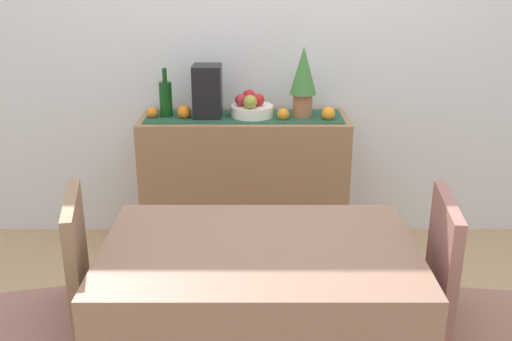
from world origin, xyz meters
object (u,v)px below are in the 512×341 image
at_px(fruit_bowl, 252,111).
at_px(sideboard_console, 245,184).
at_px(coffee_maker, 207,91).
at_px(potted_plant, 303,78).
at_px(dining_table, 259,335).
at_px(wine_bottle, 166,99).

bearing_deg(fruit_bowl, sideboard_console, 180.00).
xyz_separation_m(coffee_maker, potted_plant, (0.54, 0.00, 0.08)).
relative_size(fruit_bowl, dining_table, 0.22).
xyz_separation_m(sideboard_console, fruit_bowl, (0.05, 0.00, 0.45)).
xyz_separation_m(fruit_bowl, coffee_maker, (-0.25, 0.00, 0.11)).
relative_size(wine_bottle, potted_plant, 0.70).
distance_m(fruit_bowl, coffee_maker, 0.28).
relative_size(sideboard_console, coffee_maker, 4.00).
relative_size(coffee_maker, potted_plant, 0.74).
xyz_separation_m(sideboard_console, wine_bottle, (-0.45, 0.00, 0.52)).
height_order(wine_bottle, dining_table, wine_bottle).
distance_m(fruit_bowl, dining_table, 1.53).
distance_m(sideboard_console, wine_bottle, 0.69).
xyz_separation_m(sideboard_console, coffee_maker, (-0.21, 0.00, 0.56)).
height_order(sideboard_console, dining_table, sideboard_console).
bearing_deg(potted_plant, dining_table, -99.95).
relative_size(coffee_maker, dining_table, 0.27).
xyz_separation_m(wine_bottle, dining_table, (0.53, -1.45, -0.56)).
xyz_separation_m(fruit_bowl, potted_plant, (0.29, 0.00, 0.19)).
height_order(sideboard_console, potted_plant, potted_plant).
relative_size(fruit_bowl, coffee_maker, 0.81).
distance_m(wine_bottle, potted_plant, 0.79).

